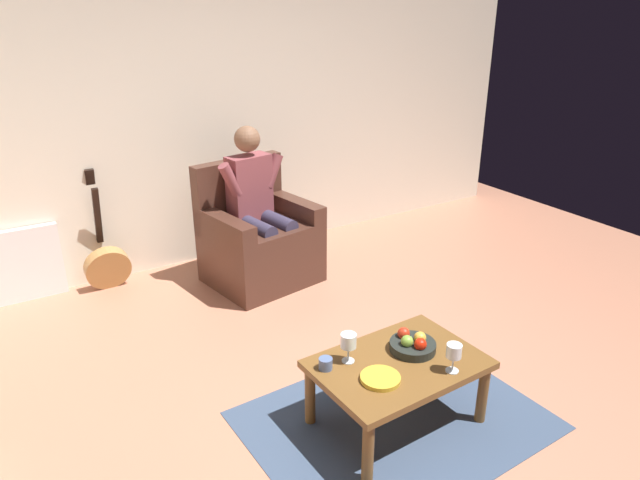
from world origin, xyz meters
The scene contains 13 objects.
ground_plane centered at (0.00, 0.00, 0.00)m, with size 7.68×7.68×0.00m, color #B07156.
wall_back centered at (0.00, -2.68, 1.27)m, with size 6.80×0.06×2.55m, color silver.
rug centered at (0.05, 0.09, 0.00)m, with size 1.61×1.22×0.01m, color #37475F.
armchair centered at (-0.10, -1.97, 0.35)m, with size 0.94×0.85×1.01m.
person_seated centered at (-0.10, -1.94, 0.71)m, with size 0.62×0.63×1.31m.
coffee_table centered at (0.05, 0.09, 0.35)m, with size 0.93×0.65×0.40m.
guitar centered at (1.04, -2.48, 0.22)m, with size 0.37×0.30×0.99m.
radiator centered at (1.69, -2.61, 0.30)m, with size 0.68×0.06×0.60m, color white.
wine_glass_near centered at (-0.13, 0.31, 0.52)m, with size 0.08×0.08×0.16m.
wine_glass_far centered at (0.29, -0.06, 0.52)m, with size 0.09×0.09×0.17m.
fruit_bowl centered at (-0.08, 0.04, 0.44)m, with size 0.26×0.26×0.11m.
decorative_dish centered at (0.24, 0.17, 0.41)m, with size 0.21×0.21×0.02m, color gold.
candle_jar centered at (0.43, -0.06, 0.43)m, with size 0.07×0.07×0.06m, color slate.
Camera 1 is at (1.80, 2.12, 2.21)m, focal length 32.34 mm.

